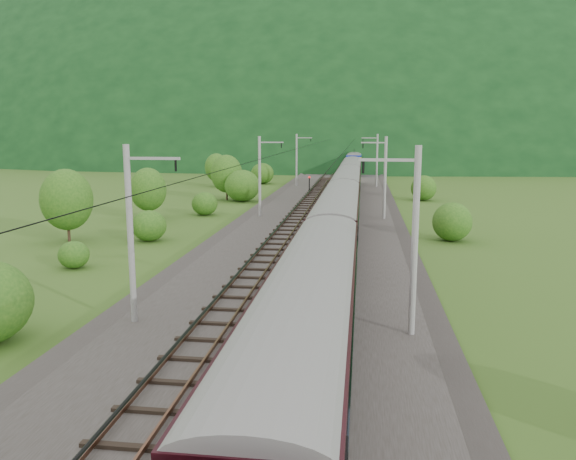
# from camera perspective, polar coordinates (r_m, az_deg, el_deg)

# --- Properties ---
(ground) EXTENTS (600.00, 600.00, 0.00)m
(ground) POSITION_cam_1_polar(r_m,az_deg,el_deg) (25.32, -2.00, -10.48)
(ground) COLOR #37581B
(ground) RESTS_ON ground
(railbed) EXTENTS (14.00, 220.00, 0.30)m
(railbed) POSITION_cam_1_polar(r_m,az_deg,el_deg) (34.72, 0.72, -4.48)
(railbed) COLOR #38332D
(railbed) RESTS_ON ground
(track_left) EXTENTS (2.40, 220.00, 0.27)m
(track_left) POSITION_cam_1_polar(r_m,az_deg,el_deg) (35.02, -3.19, -3.99)
(track_left) COLOR brown
(track_left) RESTS_ON railbed
(track_right) EXTENTS (2.40, 220.00, 0.27)m
(track_right) POSITION_cam_1_polar(r_m,az_deg,el_deg) (34.48, 4.70, -4.24)
(track_right) COLOR brown
(track_right) RESTS_ON railbed
(catenary_left) EXTENTS (2.54, 192.28, 8.00)m
(catenary_left) POSITION_cam_1_polar(r_m,az_deg,el_deg) (56.45, -2.82, 5.64)
(catenary_left) COLOR gray
(catenary_left) RESTS_ON railbed
(catenary_right) EXTENTS (2.54, 192.28, 8.00)m
(catenary_right) POSITION_cam_1_polar(r_m,az_deg,el_deg) (55.59, 9.75, 5.44)
(catenary_right) COLOR gray
(catenary_right) RESTS_ON railbed
(overhead_wires) EXTENTS (4.83, 198.00, 0.03)m
(overhead_wires) POSITION_cam_1_polar(r_m,az_deg,el_deg) (33.65, 0.75, 7.05)
(overhead_wires) COLOR black
(overhead_wires) RESTS_ON ground
(mountain_main) EXTENTS (504.00, 360.00, 244.00)m
(mountain_main) POSITION_cam_1_polar(r_m,az_deg,el_deg) (283.54, 6.76, 8.27)
(mountain_main) COLOR #113314
(mountain_main) RESTS_ON ground
(mountain_ridge) EXTENTS (336.00, 280.00, 132.00)m
(mountain_ridge) POSITION_cam_1_polar(r_m,az_deg,el_deg) (346.42, -13.62, 8.38)
(mountain_ridge) COLOR #113314
(mountain_ridge) RESTS_ON ground
(train) EXTENTS (2.87, 136.00, 4.98)m
(train) POSITION_cam_1_polar(r_m,az_deg,el_deg) (50.23, 5.70, 3.81)
(train) COLOR black
(train) RESTS_ON ground
(hazard_post_near) EXTENTS (0.16, 0.16, 1.50)m
(hazard_post_near) POSITION_cam_1_polar(r_m,az_deg,el_deg) (49.93, 2.39, 1.07)
(hazard_post_near) COLOR red
(hazard_post_near) RESTS_ON railbed
(hazard_post_far) EXTENTS (0.14, 0.14, 1.34)m
(hazard_post_far) POSITION_cam_1_polar(r_m,az_deg,el_deg) (74.56, 4.92, 3.99)
(hazard_post_far) COLOR red
(hazard_post_far) RESTS_ON railbed
(signal) EXTENTS (0.25, 0.25, 2.27)m
(signal) POSITION_cam_1_polar(r_m,az_deg,el_deg) (78.13, 2.18, 4.78)
(signal) COLOR black
(signal) RESTS_ON railbed
(vegetation_left) EXTENTS (13.61, 145.89, 6.19)m
(vegetation_left) POSITION_cam_1_polar(r_m,az_deg,el_deg) (40.77, -19.40, 0.72)
(vegetation_left) COLOR #215015
(vegetation_left) RESTS_ON ground
(vegetation_right) EXTENTS (6.44, 93.73, 3.08)m
(vegetation_right) POSITION_cam_1_polar(r_m,az_deg,el_deg) (29.14, 23.50, -5.49)
(vegetation_right) COLOR #215015
(vegetation_right) RESTS_ON ground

